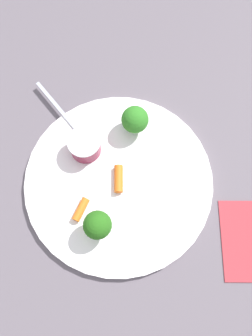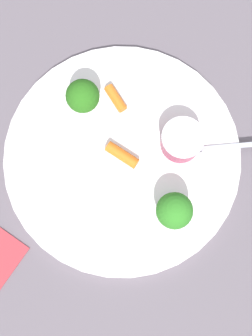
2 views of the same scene
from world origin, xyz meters
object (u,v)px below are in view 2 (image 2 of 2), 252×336
(sauce_cup, at_px, (182,141))
(carrot_stick_1, at_px, (122,155))
(broccoli_floret_0, at_px, (83,96))
(plate, at_px, (122,157))
(carrot_stick_0, at_px, (116,98))
(fork, at_px, (239,146))
(broccoli_floret_1, at_px, (174,211))

(sauce_cup, bearing_deg, carrot_stick_1, -48.65)
(sauce_cup, bearing_deg, broccoli_floret_0, -83.46)
(plate, height_order, sauce_cup, sauce_cup)
(carrot_stick_0, height_order, fork, carrot_stick_0)
(plate, bearing_deg, sauce_cup, 131.45)
(carrot_stick_0, bearing_deg, broccoli_floret_0, -49.28)
(broccoli_floret_1, xyz_separation_m, carrot_stick_1, (-0.03, -0.09, -0.03))
(broccoli_floret_1, height_order, carrot_stick_1, broccoli_floret_1)
(carrot_stick_0, relative_size, fork, 0.28)
(fork, bearing_deg, plate, -55.36)
(broccoli_floret_1, height_order, carrot_stick_0, broccoli_floret_1)
(broccoli_floret_0, bearing_deg, fork, 104.13)
(sauce_cup, xyz_separation_m, broccoli_floret_0, (0.02, -0.14, 0.02))
(broccoli_floret_1, relative_size, carrot_stick_0, 1.45)
(broccoli_floret_1, bearing_deg, carrot_stick_0, -125.15)
(sauce_cup, relative_size, carrot_stick_0, 1.43)
(broccoli_floret_1, relative_size, fork, 0.40)
(fork, bearing_deg, broccoli_floret_1, -15.66)
(plate, distance_m, carrot_stick_0, 0.08)
(broccoli_floret_0, distance_m, carrot_stick_0, 0.05)
(broccoli_floret_1, bearing_deg, plate, -110.25)
(sauce_cup, height_order, carrot_stick_0, sauce_cup)
(sauce_cup, relative_size, broccoli_floret_0, 0.93)
(carrot_stick_0, bearing_deg, plate, 35.94)
(broccoli_floret_0, xyz_separation_m, broccoli_floret_1, (0.07, 0.17, -0.00))
(plate, xyz_separation_m, broccoli_floret_0, (-0.04, -0.08, 0.04))
(plate, relative_size, fork, 2.28)
(broccoli_floret_1, xyz_separation_m, fork, (-0.12, 0.03, -0.03))
(broccoli_floret_1, bearing_deg, fork, 164.34)
(sauce_cup, distance_m, broccoli_floret_1, 0.09)
(carrot_stick_1, bearing_deg, sauce_cup, 131.35)
(sauce_cup, xyz_separation_m, fork, (-0.04, 0.07, -0.02))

